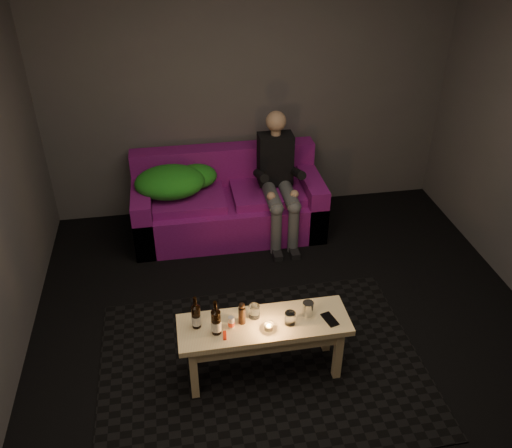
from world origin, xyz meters
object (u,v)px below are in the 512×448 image
Objects in this scene: person at (278,176)px; beer_bottle_b at (216,321)px; steel_cup at (308,309)px; sofa at (228,204)px; coffee_table at (264,332)px; beer_bottle_a at (196,316)px.

beer_bottle_b is at bearing -113.30° from person.
steel_cup is at bearing 6.25° from beer_bottle_b.
beer_bottle_b is (-0.31, -1.97, 0.29)m from sofa.
beer_bottle_b reaches higher than coffee_table.
beer_bottle_b is 0.64m from steel_cup.
person reaches higher than sofa.
person is 1.98m from beer_bottle_b.
person is (0.47, -0.15, 0.35)m from sofa.
sofa reaches higher than coffee_table.
sofa is 1.93m from coffee_table.
steel_cup is (0.63, 0.07, -0.05)m from beer_bottle_b.
coffee_table is at bearing -104.47° from person.
sofa reaches higher than beer_bottle_b.
beer_bottle_b is (0.12, -0.08, 0.01)m from beer_bottle_a.
person is at bearing -17.40° from sofa.
coffee_table is at bearing 7.08° from beer_bottle_b.
person is at bearing 62.44° from beer_bottle_a.
steel_cup is (0.31, 0.03, 0.14)m from coffee_table.
beer_bottle_b reaches higher than beer_bottle_a.
sofa is 7.29× the size of beer_bottle_a.
beer_bottle_b is 2.54× the size of steel_cup.
beer_bottle_a is at bearing 147.25° from beer_bottle_b.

